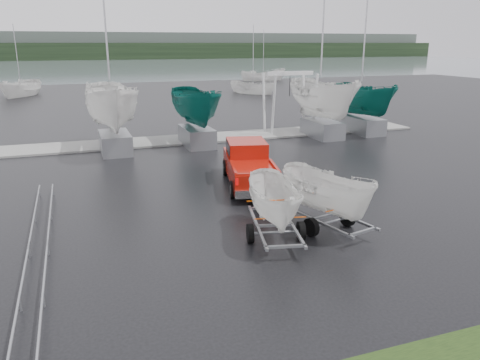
% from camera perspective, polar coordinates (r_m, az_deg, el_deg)
% --- Properties ---
extents(ground_plane, '(120.00, 120.00, 0.00)m').
position_cam_1_polar(ground_plane, '(18.39, 6.18, -2.53)').
color(ground_plane, black).
rests_on(ground_plane, ground).
extents(lake, '(300.00, 300.00, 0.00)m').
position_cam_1_polar(lake, '(116.02, -16.30, 12.80)').
color(lake, slate).
rests_on(lake, ground).
extents(dock, '(30.00, 3.00, 0.12)m').
position_cam_1_polar(dock, '(30.21, -4.59, 5.10)').
color(dock, gray).
rests_on(dock, ground).
extents(treeline, '(300.00, 8.00, 6.00)m').
position_cam_1_polar(treeline, '(185.80, -17.94, 14.70)').
color(treeline, black).
rests_on(treeline, ground).
extents(far_hill, '(300.00, 6.00, 10.00)m').
position_cam_1_polar(far_hill, '(193.77, -18.10, 15.32)').
color(far_hill, '#4C5651').
rests_on(far_hill, ground).
extents(pickup_truck, '(2.95, 5.60, 1.77)m').
position_cam_1_polar(pickup_truck, '(20.34, 1.03, 2.12)').
color(pickup_truck, '#991208').
rests_on(pickup_truck, ground).
extents(trailer_hitched, '(1.96, 3.77, 4.34)m').
position_cam_1_polar(trailer_hitched, '(14.11, 4.41, 1.71)').
color(trailer_hitched, gray).
rests_on(trailer_hitched, ground).
extents(trailer_parked, '(1.96, 3.77, 4.51)m').
position_cam_1_polar(trailer_parked, '(15.10, 10.81, 2.80)').
color(trailer_parked, gray).
rests_on(trailer_parked, ground).
extents(boat_hoist, '(3.30, 2.18, 4.12)m').
position_cam_1_polar(boat_hoist, '(31.92, 6.06, 10.42)').
color(boat_hoist, silver).
rests_on(boat_hoist, ground).
extents(keelboat_0, '(2.79, 3.20, 10.97)m').
position_cam_1_polar(keelboat_0, '(26.74, -15.60, 12.59)').
color(keelboat_0, gray).
rests_on(keelboat_0, ground).
extents(keelboat_1, '(2.37, 3.20, 7.39)m').
position_cam_1_polar(keelboat_1, '(27.77, -5.47, 11.79)').
color(keelboat_1, gray).
rests_on(keelboat_1, ground).
extents(keelboat_2, '(2.72, 3.20, 10.90)m').
position_cam_1_polar(keelboat_2, '(30.71, 10.32, 13.13)').
color(keelboat_2, gray).
rests_on(keelboat_2, ground).
extents(keelboat_3, '(2.31, 3.20, 10.48)m').
position_cam_1_polar(keelboat_3, '(32.76, 15.14, 11.86)').
color(keelboat_3, gray).
rests_on(keelboat_3, ground).
extents(mast_rack_0, '(0.56, 6.50, 0.06)m').
position_cam_1_polar(mast_rack_0, '(17.58, -22.92, -3.48)').
color(mast_rack_0, gray).
rests_on(mast_rack_0, ground).
extents(mast_rack_1, '(0.56, 6.50, 0.06)m').
position_cam_1_polar(mast_rack_1, '(12.06, -24.12, -12.73)').
color(mast_rack_1, gray).
rests_on(mast_rack_1, ground).
extents(moored_boat_1, '(3.93, 3.97, 11.97)m').
position_cam_1_polar(moored_boat_1, '(60.88, -25.03, 9.28)').
color(moored_boat_1, white).
rests_on(moored_boat_1, ground).
extents(moored_boat_2, '(3.52, 3.55, 11.36)m').
position_cam_1_polar(moored_boat_2, '(58.12, 1.59, 10.51)').
color(moored_boat_2, white).
rests_on(moored_boat_2, ground).
extents(moored_boat_3, '(3.02, 2.95, 11.86)m').
position_cam_1_polar(moored_boat_3, '(78.33, 2.84, 12.01)').
color(moored_boat_3, white).
rests_on(moored_boat_3, ground).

